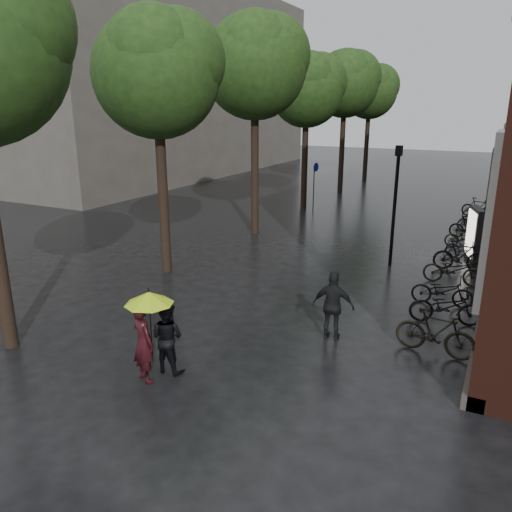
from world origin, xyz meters
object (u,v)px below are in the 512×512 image
Objects in this scene: pedestrian_walking at (333,306)px; parked_bicycles at (465,248)px; person_black at (167,337)px; ad_lightbox at (475,235)px; lamp_post at (395,195)px; person_burgundy at (143,343)px.

parked_bicycles is (2.16, 8.00, -0.37)m from pedestrian_walking.
ad_lightbox reaches higher than person_black.
pedestrian_walking is 0.87× the size of ad_lightbox.
pedestrian_walking is at bearing -89.58° from lamp_post.
person_black is 3.89m from pedestrian_walking.
person_black is at bearing -105.05° from lamp_post.
person_burgundy is at bearing -130.76° from ad_lightbox.
parked_bicycles is 8.60× the size of ad_lightbox.
person_black is at bearing -130.91° from ad_lightbox.
parked_bicycles is at bearing 168.36° from ad_lightbox.
pedestrian_walking is at bearing -105.11° from parked_bicycles.
person_burgundy is 0.99× the size of pedestrian_walking.
ad_lightbox is at bearing 5.00° from parked_bicycles.
pedestrian_walking is at bearing -105.33° from person_burgundy.
pedestrian_walking reaches higher than person_burgundy.
pedestrian_walking is 8.38m from ad_lightbox.
lamp_post reaches higher than parked_bicycles.
ad_lightbox is (0.26, 0.02, 0.50)m from parked_bicycles.
lamp_post is at bearing -96.47° from pedestrian_walking.
lamp_post is at bearing -161.53° from ad_lightbox.
ad_lightbox is at bearing -113.66° from pedestrian_walking.
person_burgundy is 0.85× the size of ad_lightbox.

